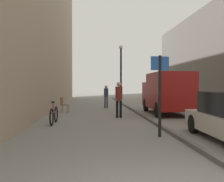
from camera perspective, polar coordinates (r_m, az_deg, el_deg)
The scene contains 9 objects.
ground_plane at distance 15.03m, azimuth -0.13°, elevation -5.08°, with size 80.00×80.00×0.00m, color gray.
kerb_strip at distance 15.23m, azimuth 5.83°, elevation -4.78°, with size 0.16×40.00×0.12m, color #615F5B.
pedestrian_main_foreground at distance 19.41m, azimuth -1.27°, elevation -0.84°, with size 0.31×0.24×1.65m.
pedestrian_mid_block at distance 13.58m, azimuth 1.48°, elevation -1.30°, with size 0.36×0.24×1.82m.
delivery_van at distance 15.67m, azimuth 11.58°, elevation -0.24°, with size 2.06×5.00×2.34m.
street_sign_post at distance 8.66m, azimuth 10.17°, elevation 0.51°, with size 0.60×0.10×2.60m.
lamp_post at distance 20.82m, azimuth 1.92°, elevation 4.17°, with size 0.28×0.28×4.76m.
bicycle_leaning at distance 11.62m, azimuth -12.28°, elevation -5.08°, with size 0.13×1.77×0.98m.
cafe_chair_near_window at distance 16.49m, azimuth -10.29°, elevation -2.64°, with size 0.51×0.51×0.94m.
Camera 1 is at (-1.10, -2.90, 1.65)m, focal length 42.88 mm.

